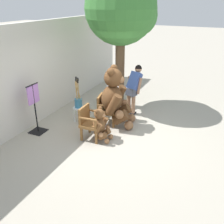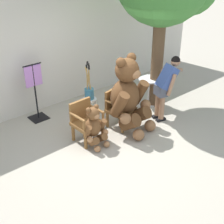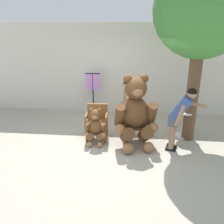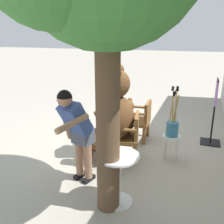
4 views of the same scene
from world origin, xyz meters
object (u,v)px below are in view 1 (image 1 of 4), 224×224
Objects in this scene: teddy_bear_large at (115,97)px; teddy_bear_small at (100,124)px; white_stool at (79,111)px; brush_bucket at (78,101)px; patio_tree at (124,11)px; round_side_table at (115,94)px; wooden_chair_right at (106,108)px; wooden_chair_left at (90,122)px; clothing_display_stand at (35,108)px; person_visitor at (134,86)px.

teddy_bear_small is (-0.95, -0.02, -0.40)m from teddy_bear_large.
brush_bucket is (-0.00, 0.00, 0.30)m from white_stool.
round_side_table is at bearing 144.31° from patio_tree.
white_stool is at bearing 57.41° from teddy_bear_small.
brush_bucket is at bearing 108.24° from wooden_chair_right.
wooden_chair_right is at bearing -71.76° from brush_bucket.
teddy_bear_large is 1.17m from white_stool.
teddy_bear_small reaches higher than wooden_chair_left.
round_side_table is 0.17× the size of patio_tree.
teddy_bear_small is at bearing -122.53° from brush_bucket.
clothing_display_stand is (-0.34, 1.76, 0.28)m from teddy_bear_small.
person_visitor reaches higher than round_side_table.
brush_bucket is 1.27× the size of round_side_table.
patio_tree is (1.45, 0.38, 2.17)m from teddy_bear_large.
white_stool is (-1.27, 1.23, -0.55)m from person_visitor.
wooden_chair_right is 0.82m from brush_bucket.
patio_tree reaches higher than wooden_chair_right.
wooden_chair_right is 0.21× the size of patio_tree.
round_side_table is at bearing -25.58° from clothing_display_stand.
patio_tree is at bearing 14.59° from teddy_bear_large.
wooden_chair_right is at bearing -168.43° from round_side_table.
round_side_table is (2.19, 0.26, -0.01)m from wooden_chair_left.
person_visitor is (0.99, -0.20, 0.06)m from teddy_bear_large.
teddy_bear_large is 1.26× the size of clothing_display_stand.
person_visitor is 0.89m from round_side_table.
wooden_chair_right is 0.96× the size of teddy_bear_small.
patio_tree is at bearing 2.50° from wooden_chair_left.
clothing_display_stand reaches higher than teddy_bear_small.
teddy_bear_large is at bearing -156.78° from round_side_table.
patio_tree is (1.48, 0.11, 2.55)m from wooden_chair_right.
teddy_bear_small reaches higher than wooden_chair_right.
clothing_display_stand is at bearing 139.70° from person_visitor.
teddy_bear_small is 0.66× the size of clothing_display_stand.
clothing_display_stand is (-2.28, 1.94, -0.18)m from person_visitor.
teddy_bear_large reaches higher than wooden_chair_right.
patio_tree is (2.40, 0.40, 2.57)m from teddy_bear_small.
brush_bucket is at bearing 48.43° from wooden_chair_left.
wooden_chair_right is 0.81m from white_stool.
brush_bucket reaches higher than white_stool.
wooden_chair_left is 1.03m from brush_bucket.
wooden_chair_right is at bearing -0.08° from wooden_chair_left.
person_visitor reaches higher than wooden_chair_right.
patio_tree reaches higher than wooden_chair_left.
teddy_bear_large is 1.40m from round_side_table.
wooden_chair_left reaches higher than white_stool.
white_stool is 0.30m from brush_bucket.
white_stool is at bearing 105.29° from teddy_bear_large.
patio_tree is at bearing -20.75° from white_stool.
teddy_bear_large reaches higher than round_side_table.
clothing_display_stand is (-1.01, 0.71, 0.36)m from white_stool.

